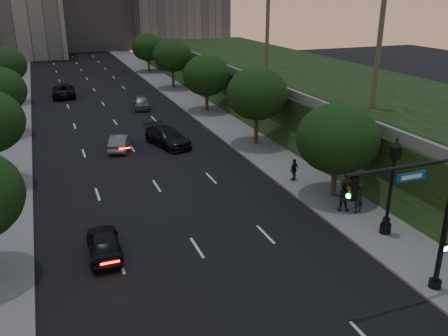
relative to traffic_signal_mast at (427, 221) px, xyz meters
name	(u,v)px	position (x,y,z in m)	size (l,w,h in m)	color
ground	(233,303)	(-7.79, 2.38, -3.67)	(160.00, 160.00, 0.00)	black
road_surface	(118,127)	(-7.79, 32.38, -3.66)	(16.00, 140.00, 0.02)	black
sidewalk_right	(216,117)	(2.46, 32.38, -3.60)	(4.50, 140.00, 0.15)	slate
sidewalk_left	(5,138)	(-18.04, 32.38, -3.60)	(4.50, 140.00, 0.15)	slate
embankment	(323,95)	(14.21, 30.38, -1.67)	(18.00, 90.00, 4.00)	black
parapet_wall	(252,78)	(5.71, 30.38, 0.68)	(0.35, 90.00, 0.70)	slate
tree_right_a	(338,139)	(2.51, 10.38, 0.35)	(5.20, 5.20, 6.24)	#38281C
tree_right_b	(257,94)	(2.51, 22.38, 0.84)	(5.20, 5.20, 6.74)	#38281C
tree_right_c	(206,75)	(2.51, 35.38, 0.35)	(5.20, 5.20, 6.24)	#38281C
tree_right_d	(172,55)	(2.51, 49.38, 0.84)	(5.20, 5.20, 6.74)	#38281C
tree_right_e	(148,47)	(2.51, 64.38, 0.35)	(5.20, 5.20, 6.24)	#38281C
tree_left_d	(4,65)	(-18.09, 47.38, 0.90)	(5.00, 5.00, 6.71)	#38281C
traffic_signal_mast	(427,221)	(0.00, 0.00, 0.00)	(5.68, 0.56, 7.00)	black
street_lamp	(390,191)	(2.34, 4.98, -1.04)	(0.64, 0.64, 5.62)	black
pedestrian_signal	(440,261)	(1.00, -0.11, -2.11)	(0.30, 0.33, 2.50)	black
sedan_near_left	(104,243)	(-12.39, 8.44, -2.98)	(1.63, 4.06, 1.38)	black
sedan_mid_left	(120,142)	(-8.72, 25.35, -3.00)	(1.43, 4.11, 1.35)	slate
sedan_far_left	(64,90)	(-11.84, 49.21, -2.85)	(2.73, 5.92, 1.65)	black
sedan_near_right	(167,137)	(-4.71, 24.99, -2.89)	(2.20, 5.42, 1.57)	black
sedan_far_right	(141,102)	(-3.97, 39.45, -2.92)	(1.77, 4.41, 1.50)	#5A5E62
pedestrian_a	(358,198)	(2.47, 7.69, -2.56)	(0.70, 0.46, 1.92)	black
pedestrian_b	(342,197)	(1.74, 8.27, -2.61)	(0.88, 0.69, 1.81)	black
pedestrian_c	(294,170)	(1.44, 13.66, -2.75)	(0.91, 0.38, 1.55)	black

